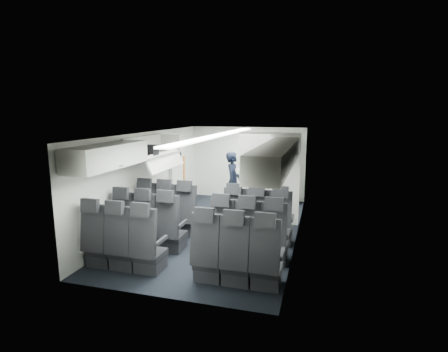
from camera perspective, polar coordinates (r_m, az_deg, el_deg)
The scene contains 14 objects.
cabin_shell at distance 7.62m, azimuth -0.82°, elevation -0.72°, with size 3.41×6.01×2.16m.
seat_row_front at distance 7.30m, azimuth -2.01°, elevation -7.07°, with size 3.33×0.56×1.24m.
seat_row_mid at distance 6.50m, azimuth -4.46°, elevation -9.37°, with size 3.33×0.56×1.24m.
seat_row_rear at distance 5.72m, azimuth -7.65°, elevation -12.28°, with size 3.33×0.56×1.24m.
overhead_bin_left_rear at distance 6.30m, azimuth -18.54°, elevation 3.12°, with size 0.53×1.80×0.40m.
overhead_bin_left_front_open at distance 7.83m, azimuth -11.56°, elevation 3.91°, with size 0.64×1.70×0.72m.
overhead_bin_right_rear at distance 5.27m, azimuth 7.58°, elevation 2.21°, with size 0.53×1.80×0.40m.
overhead_bin_right_front at distance 6.99m, azimuth 9.66°, elevation 4.21°, with size 0.53×1.70×0.40m.
bulkhead_partition at distance 8.19m, azimuth 7.38°, elevation -0.36°, with size 1.40×0.15×2.13m.
galley_unit at distance 10.09m, azimuth 8.81°, elevation 0.94°, with size 0.85×0.52×1.90m.
boarding_door at distance 9.64m, azimuth -7.53°, elevation 0.56°, with size 0.12×1.27×1.86m.
flight_attendant at distance 9.17m, azimuth 1.48°, elevation -0.93°, with size 0.57×0.38×1.58m, color black.
carry_on_bag at distance 7.51m, azimuth -12.22°, elevation 4.16°, with size 0.36×0.25×0.21m, color black.
papers at distance 9.02m, azimuth 2.58°, elevation 0.90°, with size 0.20×0.02×0.14m, color white.
Camera 1 is at (2.14, -7.16, 2.62)m, focal length 28.00 mm.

